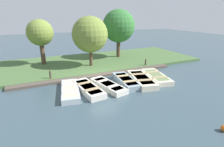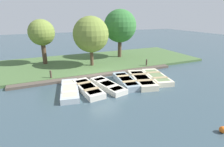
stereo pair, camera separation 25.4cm
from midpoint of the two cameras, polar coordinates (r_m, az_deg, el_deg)
The scene contains 15 objects.
ground_plane at distance 13.88m, azimuth -2.30°, elevation -1.75°, with size 80.00×80.00×0.00m, color #384C56.
shore_bank at distance 18.39m, azimuth -7.99°, elevation 3.57°, with size 8.00×24.00×0.22m.
dock_walkway at distance 14.83m, azimuth -3.87°, elevation -0.03°, with size 1.47×13.67×0.19m.
rowboat_0 at distance 11.72m, azimuth -13.02°, elevation -5.27°, with size 3.51×1.65×0.37m.
rowboat_1 at distance 11.74m, azimuth -7.29°, elevation -4.81°, with size 3.37×1.43×0.39m.
rowboat_2 at distance 12.15m, azimuth -0.85°, elevation -3.91°, with size 3.39×1.62×0.36m.
rowboat_3 at distance 12.88m, azimuth 5.11°, elevation -2.47°, with size 3.30×1.40×0.43m.
rowboat_4 at distance 13.31m, azimuth 10.15°, elevation -1.96°, with size 3.75×2.03×0.43m.
rowboat_5 at distance 14.21m, azimuth 14.79°, elevation -1.08°, with size 3.56×1.95×0.38m.
mooring_post_near at distance 14.14m, azimuth -18.84°, elevation -0.57°, with size 0.14×0.14×0.84m.
mooring_post_far at distance 17.05m, azimuth 11.61°, elevation 3.27°, with size 0.14×0.14×0.84m.
buoy at distance 9.28m, azimuth 33.13°, elevation -15.11°, with size 0.29×0.29×0.29m.
park_tree_far_left at distance 18.08m, azimuth -21.62°, elevation 12.17°, with size 2.44×2.44×4.47m.
park_tree_left at distance 16.37m, azimuth -6.45°, elevation 12.52°, with size 3.27×3.27×4.77m.
park_tree_center at distance 19.83m, azimuth 2.99°, elevation 15.16°, with size 3.56×3.56×5.44m.
Camera 2 is at (12.19, -4.56, 4.84)m, focal length 28.00 mm.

